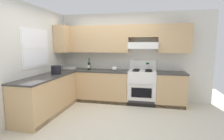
# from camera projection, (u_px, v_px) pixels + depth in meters

# --- Properties ---
(ground_plane) EXTENTS (7.04, 7.04, 0.00)m
(ground_plane) POSITION_uv_depth(u_px,v_px,m) (98.00, 118.00, 3.97)
(ground_plane) COLOR beige
(wall_back) EXTENTS (4.68, 0.57, 2.55)m
(wall_back) POSITION_uv_depth(u_px,v_px,m) (126.00, 50.00, 5.16)
(wall_back) COLOR silver
(wall_back) RESTS_ON ground_plane
(wall_left) EXTENTS (0.47, 4.00, 2.55)m
(wall_left) POSITION_uv_depth(u_px,v_px,m) (38.00, 57.00, 4.34)
(wall_left) COLOR silver
(wall_left) RESTS_ON ground_plane
(counter_back_run) EXTENTS (3.60, 0.65, 0.91)m
(counter_back_run) POSITION_uv_depth(u_px,v_px,m) (113.00, 86.00, 5.09)
(counter_back_run) COLOR tan
(counter_back_run) RESTS_ON ground_plane
(counter_left_run) EXTENTS (0.63, 1.91, 0.91)m
(counter_left_run) POSITION_uv_depth(u_px,v_px,m) (47.00, 95.00, 4.16)
(counter_left_run) COLOR tan
(counter_left_run) RESTS_ON ground_plane
(stove) EXTENTS (0.76, 0.62, 1.20)m
(stove) POSITION_uv_depth(u_px,v_px,m) (142.00, 87.00, 4.92)
(stove) COLOR white
(stove) RESTS_ON ground_plane
(wine_bottle) EXTENTS (0.08, 0.08, 0.34)m
(wine_bottle) POSITION_uv_depth(u_px,v_px,m) (89.00, 65.00, 5.15)
(wine_bottle) COLOR black
(wine_bottle) RESTS_ON counter_back_run
(bowl) EXTENTS (0.36, 0.25, 0.06)m
(bowl) POSITION_uv_depth(u_px,v_px,m) (70.00, 68.00, 5.39)
(bowl) COLOR beige
(bowl) RESTS_ON counter_back_run
(bucket) EXTENTS (0.26, 0.26, 0.21)m
(bucket) POSITION_uv_depth(u_px,v_px,m) (56.00, 70.00, 4.38)
(bucket) COLOR black
(bucket) RESTS_ON counter_left_run
(paper_towel_roll) EXTENTS (0.11, 0.11, 0.11)m
(paper_towel_roll) POSITION_uv_depth(u_px,v_px,m) (114.00, 69.00, 5.00)
(paper_towel_roll) COLOR white
(paper_towel_roll) RESTS_ON counter_back_run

